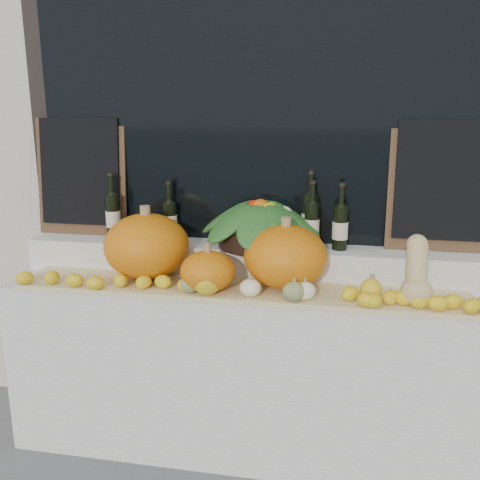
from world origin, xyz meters
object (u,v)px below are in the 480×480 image
butternut_squash (417,274)px  produce_bowl (260,223)px  pumpkin_left (147,246)px  pumpkin_right (285,256)px  wine_bottle_tall (310,219)px

butternut_squash → produce_bowl: produce_bowl is taller
pumpkin_left → pumpkin_right: bearing=-1.0°
wine_bottle_tall → butternut_squash: bearing=-38.0°
pumpkin_right → produce_bowl: bearing=126.2°
produce_bowl → pumpkin_right: bearing=-53.8°
butternut_squash → produce_bowl: 0.79m
pumpkin_left → pumpkin_right: (0.68, -0.01, -0.01)m
produce_bowl → butternut_squash: bearing=-22.8°
pumpkin_right → wine_bottle_tall: wine_bottle_tall is taller
pumpkin_right → wine_bottle_tall: (0.09, 0.27, 0.12)m
produce_bowl → wine_bottle_tall: 0.25m
pumpkin_right → produce_bowl: 0.27m
pumpkin_left → butternut_squash: (1.25, -0.11, -0.03)m
butternut_squash → produce_bowl: bearing=157.2°
pumpkin_right → butternut_squash: size_ratio=1.35×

